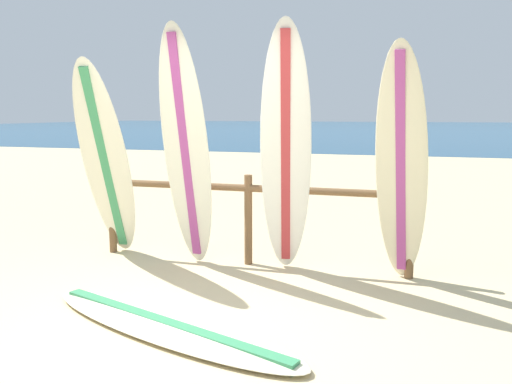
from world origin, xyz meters
The scene contains 8 objects.
ground_plane centered at (0.00, 0.00, 0.00)m, with size 120.00×120.00×0.00m, color #D3BC8C.
ocean_water centered at (0.00, 58.00, 0.00)m, with size 120.00×80.00×0.01m, color navy.
surfboard_rack centered at (0.09, 2.09, 0.69)m, with size 3.63×0.09×1.03m.
surfboard_leaning_far_left centered at (-1.49, 1.74, 1.15)m, with size 0.72×1.12×2.29m.
surfboard_leaning_left centered at (-0.50, 1.74, 1.31)m, with size 0.53×0.65×2.62m.
surfboard_leaning_center_left centered at (0.59, 1.79, 1.30)m, with size 0.66×0.84×2.61m.
surfboard_leaning_center centered at (1.74, 1.82, 1.19)m, with size 0.61×0.76×2.38m.
surfboard_lying_on_sand centered at (0.01, 0.18, 0.03)m, with size 2.68×1.40×0.08m.
Camera 1 is at (1.82, -3.33, 1.71)m, focal length 36.05 mm.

